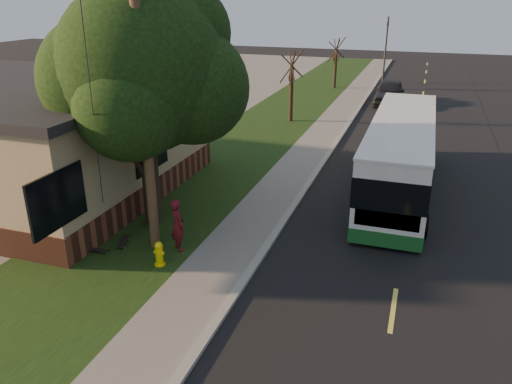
% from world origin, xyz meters
% --- Properties ---
extents(ground, '(120.00, 120.00, 0.00)m').
position_xyz_m(ground, '(0.00, 0.00, 0.00)').
color(ground, black).
rests_on(ground, ground).
extents(road, '(8.00, 80.00, 0.01)m').
position_xyz_m(road, '(4.00, 10.00, 0.01)').
color(road, black).
rests_on(road, ground).
extents(curb, '(0.25, 80.00, 0.12)m').
position_xyz_m(curb, '(0.00, 10.00, 0.06)').
color(curb, gray).
rests_on(curb, ground).
extents(sidewalk, '(2.00, 80.00, 0.08)m').
position_xyz_m(sidewalk, '(-1.00, 10.00, 0.04)').
color(sidewalk, slate).
rests_on(sidewalk, ground).
extents(grass_verge, '(5.00, 80.00, 0.07)m').
position_xyz_m(grass_verge, '(-4.50, 10.00, 0.04)').
color(grass_verge, black).
rests_on(grass_verge, ground).
extents(building_lot, '(15.00, 80.00, 0.04)m').
position_xyz_m(building_lot, '(-14.50, 10.00, 0.02)').
color(building_lot, slate).
rests_on(building_lot, ground).
extents(fire_hydrant, '(0.32, 0.32, 0.74)m').
position_xyz_m(fire_hydrant, '(-2.60, 0.00, 0.43)').
color(fire_hydrant, yellow).
rests_on(fire_hydrant, grass_verge).
extents(utility_pole, '(2.86, 3.21, 9.07)m').
position_xyz_m(utility_pole, '(-3.31, 0.99, 4.63)').
color(utility_pole, '#473321').
rests_on(utility_pole, ground).
extents(leafy_tree, '(6.30, 6.00, 7.80)m').
position_xyz_m(leafy_tree, '(-4.17, 2.65, 5.17)').
color(leafy_tree, black).
rests_on(leafy_tree, grass_verge).
extents(bare_tree_near, '(1.38, 1.21, 4.31)m').
position_xyz_m(bare_tree_near, '(-3.50, 18.00, 2.15)').
color(bare_tree_near, black).
rests_on(bare_tree_near, grass_verge).
extents(bare_tree_far, '(1.38, 1.21, 4.03)m').
position_xyz_m(bare_tree_far, '(-3.00, 30.00, 2.00)').
color(bare_tree_far, black).
rests_on(bare_tree_far, grass_verge).
extents(traffic_signal, '(0.18, 0.22, 5.50)m').
position_xyz_m(traffic_signal, '(0.50, 34.00, 3.16)').
color(traffic_signal, '#2D2D30').
rests_on(traffic_signal, ground).
extents(transit_bus, '(2.48, 10.74, 2.91)m').
position_xyz_m(transit_bus, '(3.48, 8.33, 1.55)').
color(transit_bus, silver).
rests_on(transit_bus, ground).
extents(skateboarder, '(0.72, 0.69, 1.66)m').
position_xyz_m(skateboarder, '(-2.50, 1.03, 0.90)').
color(skateboarder, '#541017').
rests_on(skateboarder, grass_verge).
extents(skateboard_main, '(0.53, 0.91, 0.08)m').
position_xyz_m(skateboard_main, '(-4.35, 0.83, 0.13)').
color(skateboard_main, black).
rests_on(skateboard_main, grass_verge).
extents(skateboard_spare, '(0.81, 0.21, 0.08)m').
position_xyz_m(skateboard_spare, '(-4.83, 0.09, 0.13)').
color(skateboard_spare, black).
rests_on(skateboard_spare, grass_verge).
extents(dumpster, '(1.55, 1.27, 1.28)m').
position_xyz_m(dumpster, '(-8.56, 8.63, 0.68)').
color(dumpster, black).
rests_on(dumpster, building_lot).
extents(distant_car, '(2.21, 5.03, 1.68)m').
position_xyz_m(distant_car, '(1.73, 25.36, 0.84)').
color(distant_car, black).
rests_on(distant_car, ground).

